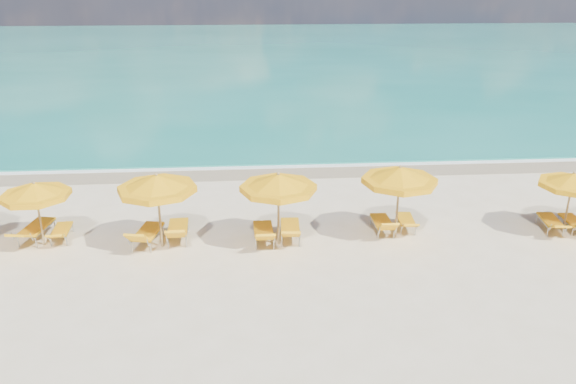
{
  "coord_description": "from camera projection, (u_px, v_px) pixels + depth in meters",
  "views": [
    {
      "loc": [
        -1.38,
        -16.78,
        8.27
      ],
      "look_at": [
        0.0,
        1.5,
        1.2
      ],
      "focal_mm": 35.0,
      "sensor_mm": 36.0,
      "label": 1
    }
  ],
  "objects": [
    {
      "name": "umbrella_5",
      "position": [
        400.0,
        176.0,
        18.32
      ],
      "size": [
        2.84,
        2.84,
        2.54
      ],
      "rotation": [
        0.0,
        0.0,
        -0.15
      ],
      "color": "#A58752",
      "rests_on": "ground"
    },
    {
      "name": "lounger_2_left",
      "position": [
        36.0,
        233.0,
        18.78
      ],
      "size": [
        0.97,
        2.16,
        0.77
      ],
      "rotation": [
        0.0,
        0.0,
        -0.15
      ],
      "color": "#A5A8AD",
      "rests_on": "ground"
    },
    {
      "name": "umbrella_6",
      "position": [
        573.0,
        181.0,
        18.7
      ],
      "size": [
        2.55,
        2.55,
        2.22
      ],
      "rotation": [
        0.0,
        0.0,
        -0.18
      ],
      "color": "#A58752",
      "rests_on": "ground"
    },
    {
      "name": "umbrella_2",
      "position": [
        35.0,
        191.0,
        17.79
      ],
      "size": [
        2.87,
        2.87,
        2.23
      ],
      "rotation": [
        0.0,
        0.0,
        -0.39
      ],
      "color": "#A58752",
      "rests_on": "ground"
    },
    {
      "name": "ground_plane",
      "position": [
        291.0,
        242.0,
        18.69
      ],
      "size": [
        120.0,
        120.0,
        0.0
      ],
      "primitive_type": "plane",
      "color": "beige"
    },
    {
      "name": "lounger_4_right",
      "position": [
        290.0,
        233.0,
        18.8
      ],
      "size": [
        0.74,
        1.97,
        0.82
      ],
      "rotation": [
        0.0,
        0.0,
        -0.05
      ],
      "color": "#A5A8AD",
      "rests_on": "ground"
    },
    {
      "name": "lounger_2_right",
      "position": [
        62.0,
        234.0,
        18.78
      ],
      "size": [
        0.66,
        1.69,
        0.64
      ],
      "rotation": [
        0.0,
        0.0,
        0.08
      ],
      "color": "#A5A8AD",
      "rests_on": "ground"
    },
    {
      "name": "lounger_5_left",
      "position": [
        382.0,
        227.0,
        19.29
      ],
      "size": [
        0.62,
        1.8,
        0.82
      ],
      "rotation": [
        0.0,
        0.0,
        -0.0
      ],
      "color": "#A5A8AD",
      "rests_on": "ground"
    },
    {
      "name": "wet_sand_band",
      "position": [
        278.0,
        170.0,
        25.57
      ],
      "size": [
        120.0,
        2.6,
        0.01
      ],
      "primitive_type": "cube",
      "color": "tan",
      "rests_on": "ground"
    },
    {
      "name": "whitecap_near",
      "position": [
        171.0,
        122.0,
        34.08
      ],
      "size": [
        14.0,
        0.36,
        0.05
      ],
      "primitive_type": "cube",
      "color": "white",
      "rests_on": "ground"
    },
    {
      "name": "whitecap_far",
      "position": [
        373.0,
        95.0,
        41.58
      ],
      "size": [
        18.0,
        0.3,
        0.05
      ],
      "primitive_type": "cube",
      "color": "white",
      "rests_on": "ground"
    },
    {
      "name": "lounger_3_right",
      "position": [
        178.0,
        233.0,
        18.73
      ],
      "size": [
        0.75,
        1.99,
        0.88
      ],
      "rotation": [
        0.0,
        0.0,
        0.05
      ],
      "color": "#A5A8AD",
      "rests_on": "ground"
    },
    {
      "name": "lounger_6_right",
      "position": [
        573.0,
        225.0,
        19.49
      ],
      "size": [
        0.65,
        1.67,
        0.69
      ],
      "rotation": [
        0.0,
        0.0,
        -0.07
      ],
      "color": "#A5A8AD",
      "rests_on": "ground"
    },
    {
      "name": "lounger_6_left",
      "position": [
        550.0,
        225.0,
        19.47
      ],
      "size": [
        0.84,
        1.83,
        0.66
      ],
      "rotation": [
        0.0,
        0.0,
        -0.16
      ],
      "color": "#A5A8AD",
      "rests_on": "ground"
    },
    {
      "name": "lounger_3_left",
      "position": [
        148.0,
        237.0,
        18.42
      ],
      "size": [
        1.01,
        2.07,
        0.92
      ],
      "rotation": [
        0.0,
        0.0,
        -0.18
      ],
      "color": "#A5A8AD",
      "rests_on": "ground"
    },
    {
      "name": "umbrella_4",
      "position": [
        278.0,
        183.0,
        17.75
      ],
      "size": [
        2.5,
        2.5,
        2.51
      ],
      "rotation": [
        0.0,
        0.0,
        -0.01
      ],
      "color": "#A58752",
      "rests_on": "ground"
    },
    {
      "name": "lounger_4_left",
      "position": [
        264.0,
        236.0,
        18.57
      ],
      "size": [
        0.7,
        1.96,
        0.84
      ],
      "rotation": [
        0.0,
        0.0,
        0.03
      ],
      "color": "#A5A8AD",
      "rests_on": "ground"
    },
    {
      "name": "foam_line",
      "position": [
        277.0,
        165.0,
        26.32
      ],
      "size": [
        120.0,
        1.2,
        0.03
      ],
      "primitive_type": "cube",
      "color": "white",
      "rests_on": "ground"
    },
    {
      "name": "lounger_5_right",
      "position": [
        406.0,
        224.0,
        19.56
      ],
      "size": [
        0.69,
        1.7,
        0.65
      ],
      "rotation": [
        0.0,
        0.0,
        -0.09
      ],
      "color": "#A5A8AD",
      "rests_on": "ground"
    },
    {
      "name": "ocean",
      "position": [
        257.0,
        54.0,
        63.35
      ],
      "size": [
        120.0,
        80.0,
        0.3
      ],
      "primitive_type": "cube",
      "color": "#157A69",
      "rests_on": "ground"
    },
    {
      "name": "umbrella_3",
      "position": [
        157.0,
        184.0,
        17.59
      ],
      "size": [
        2.62,
        2.62,
        2.55
      ],
      "rotation": [
        0.0,
        0.0,
        -0.04
      ],
      "color": "#A58752",
      "rests_on": "ground"
    }
  ]
}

